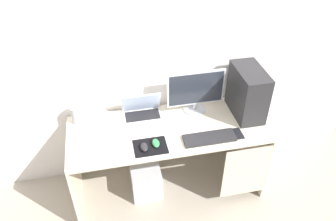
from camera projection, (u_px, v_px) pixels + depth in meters
The scene contains 13 objects.
ground_plane at pixel (168, 185), 3.21m from camera, with size 8.00×8.00×0.00m, color #9E9384.
wall_back at pixel (159, 45), 2.70m from camera, with size 4.00×0.05×2.60m.
desk at pixel (170, 140), 2.85m from camera, with size 1.65×0.64×0.73m.
pc_tower at pixel (248, 92), 2.80m from camera, with size 0.22×0.41×0.43m, color #232326.
monitor at pixel (196, 91), 2.83m from camera, with size 0.50×0.20×0.39m.
laptop at pixel (142, 112), 2.86m from camera, with size 0.34×0.23×0.22m.
speaker at pixel (77, 115), 2.78m from camera, with size 0.09×0.09×0.15m, color #B7BCC6.
keyboard at pixel (209, 138), 2.65m from camera, with size 0.42×0.14×0.02m, color #232326.
mousepad at pixel (150, 147), 2.59m from camera, with size 0.26×0.20×0.01m, color black.
mouse_left at pixel (156, 143), 2.59m from camera, with size 0.06×0.10×0.03m, color #338C4C.
mouse_right at pixel (144, 147), 2.55m from camera, with size 0.06×0.10×0.03m, color #232326.
cell_phone at pixel (238, 134), 2.70m from camera, with size 0.07×0.13×0.01m, color black.
subwoofer at pixel (146, 182), 3.07m from camera, with size 0.27×0.27×0.27m, color #B7BCC6.
Camera 1 is at (-0.44, -2.05, 2.54)m, focal length 35.69 mm.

